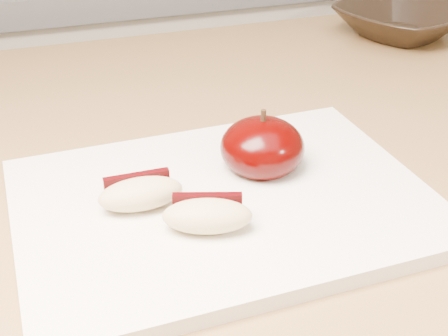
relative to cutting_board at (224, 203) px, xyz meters
name	(u,v)px	position (x,y,z in m)	size (l,w,h in m)	color
back_cabinet	(142,168)	(0.09, 0.81, -0.44)	(2.40, 0.62, 0.94)	silver
cutting_board	(224,203)	(0.00, 0.00, 0.00)	(0.31, 0.23, 0.01)	white
apple_half	(262,147)	(0.04, 0.03, 0.02)	(0.08, 0.08, 0.06)	black
apple_wedge_a	(140,193)	(-0.06, 0.01, 0.02)	(0.06, 0.03, 0.02)	#CBB581
apple_wedge_b	(207,215)	(-0.02, -0.03, 0.02)	(0.07, 0.05, 0.02)	#CBB581
bowl	(401,21)	(0.35, 0.31, 0.01)	(0.16, 0.16, 0.04)	black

